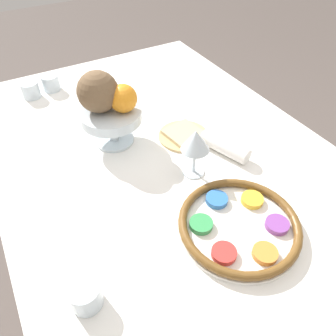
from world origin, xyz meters
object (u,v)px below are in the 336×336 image
(wine_glass, at_px, (196,142))
(fruit_stand, at_px, (112,118))
(bread_plate, at_px, (184,135))
(cup_mid, at_px, (51,83))
(orange_fruit, at_px, (123,98))
(cup_near, at_px, (31,90))
(seder_plate, at_px, (239,225))
(napkin_roll, at_px, (225,146))
(coconut, at_px, (98,92))
(cup_far, at_px, (85,295))

(wine_glass, height_order, fruit_stand, wine_glass)
(bread_plate, xyz_separation_m, cup_mid, (0.49, 0.27, 0.02))
(wine_glass, xyz_separation_m, fruit_stand, (0.23, 0.13, -0.02))
(orange_fruit, relative_size, cup_near, 1.26)
(seder_plate, distance_m, napkin_roll, 0.27)
(napkin_roll, bearing_deg, coconut, 50.86)
(bread_plate, distance_m, cup_far, 0.56)
(cup_mid, bearing_deg, cup_far, 169.27)
(fruit_stand, bearing_deg, napkin_roll, -129.17)
(bread_plate, height_order, cup_near, cup_near)
(wine_glass, xyz_separation_m, cup_mid, (0.63, 0.22, -0.08))
(orange_fruit, distance_m, cup_mid, 0.45)
(fruit_stand, height_order, cup_far, fruit_stand)
(cup_near, relative_size, cup_mid, 1.00)
(seder_plate, xyz_separation_m, fruit_stand, (0.45, 0.12, 0.07))
(wine_glass, xyz_separation_m, bread_plate, (0.15, -0.06, -0.10))
(coconut, relative_size, cup_near, 1.84)
(fruit_stand, xyz_separation_m, orange_fruit, (-0.02, -0.03, 0.07))
(orange_fruit, xyz_separation_m, cup_mid, (0.42, 0.12, -0.12))
(seder_plate, xyz_separation_m, bread_plate, (0.36, -0.07, -0.01))
(wine_glass, bearing_deg, seder_plate, 176.43)
(fruit_stand, xyz_separation_m, cup_far, (-0.44, 0.24, -0.05))
(cup_near, relative_size, cup_far, 1.00)
(orange_fruit, bearing_deg, fruit_stand, 60.26)
(orange_fruit, distance_m, cup_near, 0.46)
(cup_near, bearing_deg, cup_far, 174.29)
(coconut, bearing_deg, orange_fruit, -123.50)
(seder_plate, height_order, napkin_roll, napkin_roll)
(coconut, distance_m, cup_near, 0.41)
(wine_glass, distance_m, orange_fruit, 0.24)
(bread_plate, bearing_deg, cup_far, 128.96)
(napkin_roll, distance_m, cup_near, 0.72)
(cup_far, bearing_deg, coconut, -25.67)
(cup_far, bearing_deg, bread_plate, -51.04)
(wine_glass, height_order, napkin_roll, wine_glass)
(seder_plate, bearing_deg, coconut, 17.14)
(wine_glass, relative_size, cup_far, 2.24)
(cup_near, xyz_separation_m, cup_mid, (0.02, -0.08, 0.00))
(napkin_roll, height_order, cup_mid, cup_mid)
(fruit_stand, relative_size, cup_far, 2.84)
(wine_glass, distance_m, napkin_roll, 0.15)
(coconut, distance_m, bread_plate, 0.29)
(coconut, relative_size, napkin_roll, 0.74)
(orange_fruit, relative_size, cup_mid, 1.26)
(seder_plate, height_order, cup_mid, cup_mid)
(orange_fruit, xyz_separation_m, napkin_roll, (-0.19, -0.22, -0.12))
(seder_plate, xyz_separation_m, napkin_roll, (0.24, -0.14, 0.01))
(cup_far, bearing_deg, orange_fruit, -33.31)
(fruit_stand, xyz_separation_m, coconut, (0.02, 0.02, 0.08))
(napkin_roll, bearing_deg, cup_near, 35.10)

